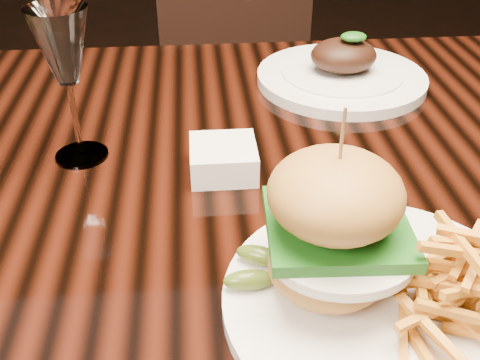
{
  "coord_description": "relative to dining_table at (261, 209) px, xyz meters",
  "views": [
    {
      "loc": [
        -0.08,
        -0.63,
        1.14
      ],
      "look_at": [
        -0.04,
        -0.13,
        0.81
      ],
      "focal_mm": 42.0,
      "sensor_mm": 36.0,
      "label": 1
    }
  ],
  "objects": [
    {
      "name": "wine_glass",
      "position": [
        -0.24,
        0.04,
        0.22
      ],
      "size": [
        0.07,
        0.07,
        0.2
      ],
      "color": "white",
      "rests_on": "dining_table"
    },
    {
      "name": "chair_far",
      "position": [
        0.06,
        0.89,
        -0.13
      ],
      "size": [
        0.52,
        0.53,
        0.95
      ],
      "rotation": [
        0.0,
        0.0,
        0.15
      ],
      "color": "black",
      "rests_on": "ground"
    },
    {
      "name": "dining_table",
      "position": [
        0.0,
        0.0,
        0.0
      ],
      "size": [
        1.6,
        0.9,
        0.75
      ],
      "color": "black",
      "rests_on": "ground"
    },
    {
      "name": "far_dish",
      "position": [
        0.16,
        0.24,
        0.09
      ],
      "size": [
        0.28,
        0.28,
        0.09
      ],
      "rotation": [
        0.0,
        0.0,
        0.19
      ],
      "color": "white",
      "rests_on": "dining_table"
    },
    {
      "name": "ramekin",
      "position": [
        -0.05,
        -0.02,
        0.1
      ],
      "size": [
        0.1,
        0.1,
        0.04
      ],
      "primitive_type": "cube",
      "rotation": [
        0.0,
        0.0,
        0.26
      ],
      "color": "white",
      "rests_on": "dining_table"
    },
    {
      "name": "burger_plate",
      "position": [
        0.08,
        -0.27,
        0.13
      ],
      "size": [
        0.3,
        0.3,
        0.2
      ],
      "rotation": [
        0.0,
        0.0,
        -0.26
      ],
      "color": "white",
      "rests_on": "dining_table"
    }
  ]
}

